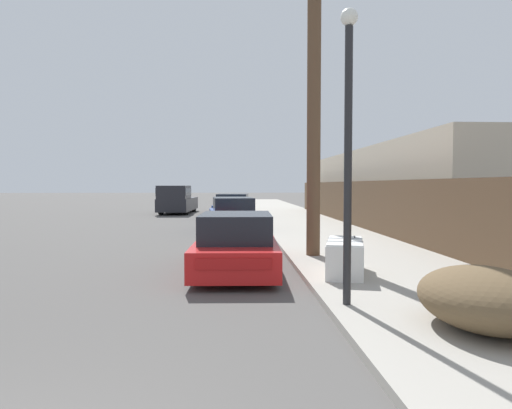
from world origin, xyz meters
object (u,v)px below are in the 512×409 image
at_px(discarded_fridge, 345,257).
at_px(parked_sports_car_red, 236,245).
at_px(pickup_truck, 177,200).
at_px(utility_pole, 314,68).
at_px(car_parked_mid, 233,215).
at_px(car_parked_far, 233,208).
at_px(street_lamp, 348,133).
at_px(brush_pile, 485,298).

xyz_separation_m(discarded_fridge, parked_sports_car_red, (-2.20, 1.08, 0.12)).
distance_m(pickup_truck, utility_pole, 20.50).
xyz_separation_m(car_parked_mid, car_parked_far, (0.03, 6.57, 0.00)).
bearing_deg(pickup_truck, street_lamp, 105.97).
height_order(parked_sports_car_red, utility_pole, utility_pole).
distance_m(discarded_fridge, street_lamp, 3.29).
xyz_separation_m(pickup_truck, brush_pile, (6.93, -25.36, -0.42)).
relative_size(parked_sports_car_red, car_parked_far, 1.01).
xyz_separation_m(car_parked_far, utility_pole, (2.06, -13.84, 4.25)).
distance_m(discarded_fridge, car_parked_far, 16.52).
xyz_separation_m(parked_sports_car_red, utility_pole, (2.00, 1.45, 4.33)).
distance_m(parked_sports_car_red, car_parked_mid, 8.72).
bearing_deg(pickup_truck, car_parked_far, 128.13).
bearing_deg(utility_pole, parked_sports_car_red, -144.04).
distance_m(car_parked_far, utility_pole, 14.62).
relative_size(car_parked_far, utility_pole, 0.49).
relative_size(car_parked_mid, brush_pile, 2.41).
height_order(car_parked_far, utility_pole, utility_pole).
relative_size(car_parked_far, pickup_truck, 0.80).
relative_size(discarded_fridge, car_parked_mid, 0.39).
bearing_deg(utility_pole, discarded_fridge, -85.40).
distance_m(discarded_fridge, utility_pole, 5.12).
height_order(parked_sports_car_red, pickup_truck, pickup_truck).
bearing_deg(car_parked_far, car_parked_mid, -85.62).
relative_size(car_parked_far, street_lamp, 1.03).
relative_size(utility_pole, brush_pile, 4.74).
bearing_deg(car_parked_mid, pickup_truck, 103.16).
bearing_deg(discarded_fridge, car_parked_far, 112.43).
distance_m(parked_sports_car_red, street_lamp, 4.34).
relative_size(street_lamp, brush_pile, 2.23).
distance_m(pickup_truck, street_lamp, 24.79).
bearing_deg(pickup_truck, discarded_fridge, 108.65).
distance_m(utility_pole, street_lamp, 5.35).
distance_m(discarded_fridge, car_parked_mid, 10.06).
distance_m(car_parked_far, street_lamp, 18.89).
height_order(car_parked_far, pickup_truck, pickup_truck).
distance_m(discarded_fridge, brush_pile, 3.71).
bearing_deg(brush_pile, discarded_fridge, 103.89).
relative_size(discarded_fridge, utility_pole, 0.20).
relative_size(discarded_fridge, pickup_truck, 0.32).
relative_size(car_parked_mid, street_lamp, 1.08).
xyz_separation_m(car_parked_mid, pickup_truck, (-3.76, 11.97, 0.27)).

